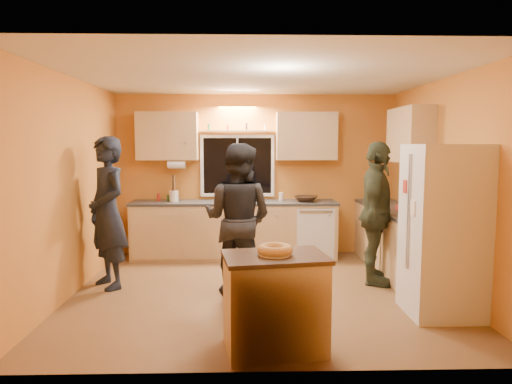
{
  "coord_description": "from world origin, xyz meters",
  "views": [
    {
      "loc": [
        -0.19,
        -5.45,
        1.8
      ],
      "look_at": [
        -0.04,
        0.4,
        1.19
      ],
      "focal_mm": 32.0,
      "sensor_mm": 36.0,
      "label": 1
    }
  ],
  "objects_px": {
    "person_left": "(107,213)",
    "person_center": "(238,219)",
    "refrigerator": "(443,231)",
    "island": "(275,302)",
    "person_right": "(376,213)"
  },
  "relations": [
    {
      "from": "island",
      "to": "person_right",
      "type": "distance_m",
      "value": 2.42
    },
    {
      "from": "refrigerator",
      "to": "person_left",
      "type": "height_order",
      "value": "person_left"
    },
    {
      "from": "person_right",
      "to": "person_left",
      "type": "bearing_deg",
      "value": 111.79
    },
    {
      "from": "person_left",
      "to": "person_center",
      "type": "xyz_separation_m",
      "value": [
        1.63,
        -0.27,
        -0.04
      ]
    },
    {
      "from": "person_center",
      "to": "person_right",
      "type": "xyz_separation_m",
      "value": [
        1.77,
        0.33,
        0.01
      ]
    },
    {
      "from": "island",
      "to": "person_right",
      "type": "height_order",
      "value": "person_right"
    },
    {
      "from": "refrigerator",
      "to": "person_right",
      "type": "relative_size",
      "value": 0.98
    },
    {
      "from": "island",
      "to": "person_left",
      "type": "height_order",
      "value": "person_left"
    },
    {
      "from": "person_center",
      "to": "refrigerator",
      "type": "bearing_deg",
      "value": -177.69
    },
    {
      "from": "refrigerator",
      "to": "person_right",
      "type": "distance_m",
      "value": 1.15
    },
    {
      "from": "island",
      "to": "person_center",
      "type": "xyz_separation_m",
      "value": [
        -0.34,
        1.56,
        0.47
      ]
    },
    {
      "from": "island",
      "to": "person_center",
      "type": "distance_m",
      "value": 1.67
    },
    {
      "from": "island",
      "to": "person_left",
      "type": "bearing_deg",
      "value": 128.28
    },
    {
      "from": "person_left",
      "to": "person_center",
      "type": "relative_size",
      "value": 1.05
    },
    {
      "from": "person_center",
      "to": "person_left",
      "type": "bearing_deg",
      "value": 12.09
    }
  ]
}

